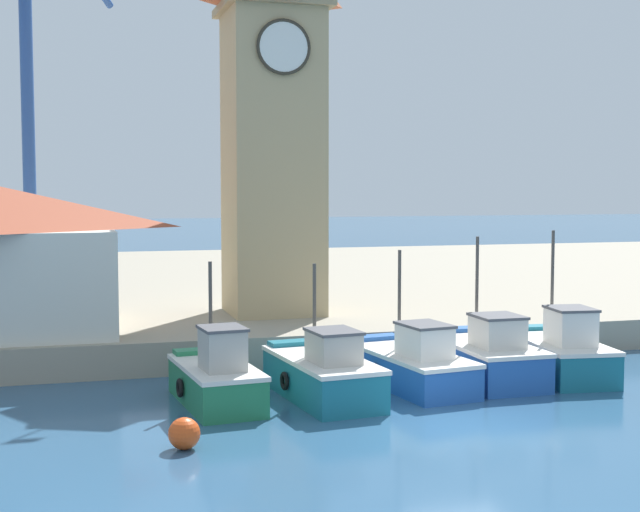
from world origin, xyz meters
TOP-DOWN VIEW (x-y plane):
  - ground_plane at (0.00, 0.00)m, footprint 300.00×300.00m
  - quay_wharf at (0.00, 27.91)m, footprint 120.00×40.00m
  - fishing_boat_far_left at (-5.50, 3.93)m, footprint 2.18×4.28m
  - fishing_boat_left_outer at (-2.54, 3.81)m, footprint 2.44×4.96m
  - fishing_boat_left_inner at (0.37, 4.58)m, footprint 2.61×5.32m
  - fishing_boat_mid_left at (2.87, 4.73)m, footprint 2.27×4.74m
  - fishing_boat_center at (5.37, 4.63)m, footprint 2.56×4.92m
  - clock_tower at (-1.75, 13.32)m, footprint 3.90×3.90m
  - port_crane_near at (-10.67, 22.02)m, footprint 5.29×7.86m
  - mooring_buoy at (-6.87, 0.07)m, footprint 0.72×0.72m

SIDE VIEW (x-z plane):
  - ground_plane at x=0.00m, z-range 0.00..0.00m
  - mooring_buoy at x=-6.87m, z-range 0.00..0.72m
  - quay_wharf at x=0.00m, z-range 0.00..1.09m
  - fishing_boat_left_inner at x=0.37m, z-range -1.33..2.68m
  - fishing_boat_left_outer at x=-2.54m, z-range -1.14..2.59m
  - fishing_boat_mid_left at x=2.87m, z-range -1.44..2.92m
  - fishing_boat_far_left at x=-5.50m, z-range -1.19..2.67m
  - fishing_boat_center at x=5.37m, z-range -1.51..3.02m
  - port_crane_near at x=-10.67m, z-range -1.50..16.69m
  - clock_tower at x=-1.75m, z-range 0.67..16.87m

